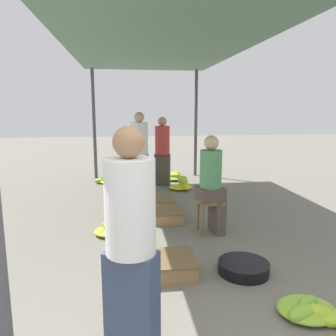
{
  "coord_description": "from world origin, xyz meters",
  "views": [
    {
      "loc": [
        -0.59,
        -1.51,
        1.72
      ],
      "look_at": [
        0.0,
        2.76,
        0.95
      ],
      "focal_mm": 35.0,
      "sensor_mm": 36.0,
      "label": 1
    }
  ],
  "objects_px": {
    "vendor_seated": "(212,182)",
    "banana_pile_right_2": "(174,177)",
    "banana_pile_left_1": "(107,180)",
    "banana_pile_left_0": "(113,229)",
    "banana_pile_right_0": "(182,185)",
    "shopper_walking_mid": "(140,150)",
    "vendor_foreground": "(131,240)",
    "crate_far": "(159,203)",
    "shopper_walking_far": "(162,150)",
    "banana_pile_right_1": "(311,311)",
    "basin_black": "(244,267)",
    "crate_near": "(170,265)",
    "stool": "(210,207)",
    "crate_mid": "(167,216)"
  },
  "relations": [
    {
      "from": "stool",
      "to": "crate_far",
      "type": "xyz_separation_m",
      "value": [
        -0.57,
        1.27,
        -0.29
      ]
    },
    {
      "from": "banana_pile_left_0",
      "to": "vendor_seated",
      "type": "bearing_deg",
      "value": -4.96
    },
    {
      "from": "vendor_foreground",
      "to": "banana_pile_left_1",
      "type": "bearing_deg",
      "value": 94.45
    },
    {
      "from": "basin_black",
      "to": "banana_pile_left_0",
      "type": "relative_size",
      "value": 1.03
    },
    {
      "from": "shopper_walking_far",
      "to": "banana_pile_left_0",
      "type": "bearing_deg",
      "value": -109.83
    },
    {
      "from": "vendor_foreground",
      "to": "stool",
      "type": "height_order",
      "value": "vendor_foreground"
    },
    {
      "from": "banana_pile_right_0",
      "to": "crate_far",
      "type": "distance_m",
      "value": 1.43
    },
    {
      "from": "vendor_seated",
      "to": "shopper_walking_mid",
      "type": "relative_size",
      "value": 0.82
    },
    {
      "from": "banana_pile_left_0",
      "to": "banana_pile_right_0",
      "type": "bearing_deg",
      "value": 59.71
    },
    {
      "from": "banana_pile_right_2",
      "to": "shopper_walking_far",
      "type": "distance_m",
      "value": 0.97
    },
    {
      "from": "banana_pile_right_2",
      "to": "shopper_walking_mid",
      "type": "bearing_deg",
      "value": -133.93
    },
    {
      "from": "shopper_walking_mid",
      "to": "vendor_foreground",
      "type": "bearing_deg",
      "value": -93.69
    },
    {
      "from": "vendor_foreground",
      "to": "crate_mid",
      "type": "xyz_separation_m",
      "value": [
        0.62,
        2.72,
        -0.75
      ]
    },
    {
      "from": "banana_pile_left_1",
      "to": "banana_pile_right_2",
      "type": "height_order",
      "value": "banana_pile_left_1"
    },
    {
      "from": "vendor_seated",
      "to": "basin_black",
      "type": "xyz_separation_m",
      "value": [
        0.03,
        -1.18,
        -0.66
      ]
    },
    {
      "from": "vendor_seated",
      "to": "shopper_walking_far",
      "type": "bearing_deg",
      "value": 96.08
    },
    {
      "from": "banana_pile_right_1",
      "to": "crate_far",
      "type": "height_order",
      "value": "banana_pile_right_1"
    },
    {
      "from": "vendor_seated",
      "to": "banana_pile_left_0",
      "type": "xyz_separation_m",
      "value": [
        -1.38,
        0.12,
        -0.65
      ]
    },
    {
      "from": "crate_far",
      "to": "banana_pile_right_2",
      "type": "bearing_deg",
      "value": 74.69
    },
    {
      "from": "banana_pile_left_0",
      "to": "crate_far",
      "type": "distance_m",
      "value": 1.39
    },
    {
      "from": "banana_pile_right_2",
      "to": "shopper_walking_mid",
      "type": "relative_size",
      "value": 0.35
    },
    {
      "from": "banana_pile_left_1",
      "to": "crate_near",
      "type": "relative_size",
      "value": 1.05
    },
    {
      "from": "banana_pile_right_2",
      "to": "crate_mid",
      "type": "distance_m",
      "value": 3.07
    },
    {
      "from": "crate_near",
      "to": "banana_pile_left_0",
      "type": "bearing_deg",
      "value": 117.5
    },
    {
      "from": "vendor_foreground",
      "to": "banana_pile_right_0",
      "type": "bearing_deg",
      "value": 75.58
    },
    {
      "from": "vendor_foreground",
      "to": "crate_far",
      "type": "relative_size",
      "value": 3.26
    },
    {
      "from": "banana_pile_left_1",
      "to": "crate_far",
      "type": "xyz_separation_m",
      "value": [
        1.0,
        -2.08,
        0.01
      ]
    },
    {
      "from": "vendor_seated",
      "to": "banana_pile_left_1",
      "type": "xyz_separation_m",
      "value": [
        -1.6,
        3.36,
        -0.65
      ]
    },
    {
      "from": "banana_pile_left_1",
      "to": "banana_pile_right_1",
      "type": "distance_m",
      "value": 5.68
    },
    {
      "from": "stool",
      "to": "banana_pile_left_1",
      "type": "relative_size",
      "value": 0.85
    },
    {
      "from": "shopper_walking_far",
      "to": "vendor_foreground",
      "type": "bearing_deg",
      "value": -99.22
    },
    {
      "from": "banana_pile_left_0",
      "to": "banana_pile_right_1",
      "type": "bearing_deg",
      "value": -51.35
    },
    {
      "from": "banana_pile_right_2",
      "to": "banana_pile_left_0",
      "type": "bearing_deg",
      "value": -112.24
    },
    {
      "from": "banana_pile_right_0",
      "to": "crate_near",
      "type": "relative_size",
      "value": 1.04
    },
    {
      "from": "basin_black",
      "to": "crate_mid",
      "type": "distance_m",
      "value": 1.83
    },
    {
      "from": "banana_pile_left_1",
      "to": "crate_far",
      "type": "height_order",
      "value": "banana_pile_left_1"
    },
    {
      "from": "banana_pile_right_0",
      "to": "vendor_seated",
      "type": "bearing_deg",
      "value": -90.97
    },
    {
      "from": "stool",
      "to": "banana_pile_right_1",
      "type": "height_order",
      "value": "stool"
    },
    {
      "from": "banana_pile_right_0",
      "to": "shopper_walking_far",
      "type": "relative_size",
      "value": 0.36
    },
    {
      "from": "banana_pile_left_0",
      "to": "banana_pile_right_1",
      "type": "height_order",
      "value": "banana_pile_left_0"
    },
    {
      "from": "vendor_foreground",
      "to": "stool",
      "type": "xyz_separation_m",
      "value": [
        1.15,
        2.16,
        -0.46
      ]
    },
    {
      "from": "basin_black",
      "to": "crate_near",
      "type": "bearing_deg",
      "value": 173.6
    },
    {
      "from": "stool",
      "to": "basin_black",
      "type": "distance_m",
      "value": 1.23
    },
    {
      "from": "crate_mid",
      "to": "shopper_walking_far",
      "type": "xyz_separation_m",
      "value": [
        0.23,
        2.49,
        0.72
      ]
    },
    {
      "from": "banana_pile_right_1",
      "to": "basin_black",
      "type": "bearing_deg",
      "value": 108.84
    },
    {
      "from": "vendor_seated",
      "to": "banana_pile_right_2",
      "type": "distance_m",
      "value": 3.63
    },
    {
      "from": "banana_pile_left_1",
      "to": "shopper_walking_mid",
      "type": "height_order",
      "value": "shopper_walking_mid"
    },
    {
      "from": "vendor_foreground",
      "to": "vendor_seated",
      "type": "height_order",
      "value": "vendor_foreground"
    },
    {
      "from": "banana_pile_left_0",
      "to": "banana_pile_left_1",
      "type": "height_order",
      "value": "banana_pile_left_0"
    },
    {
      "from": "banana_pile_right_2",
      "to": "vendor_foreground",
      "type": "bearing_deg",
      "value": -101.84
    }
  ]
}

